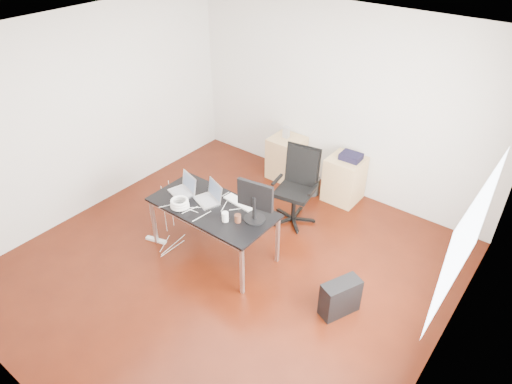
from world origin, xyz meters
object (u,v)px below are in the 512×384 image
Objects in this scene: office_chair at (297,182)px; filing_cabinet_right at (344,179)px; filing_cabinet_left at (286,158)px; pc_tower at (340,298)px; desk at (213,210)px.

office_chair is 1.54× the size of filing_cabinet_right.
office_chair is at bearing -48.10° from filing_cabinet_left.
filing_cabinet_right is at bearing 0.00° from filing_cabinet_left.
pc_tower is (1.37, -1.18, -0.39)m from office_chair.
desk is at bearing -108.70° from filing_cabinet_right.
office_chair is 1.85m from pc_tower.
office_chair reaches higher than filing_cabinet_right.
desk is at bearing -117.96° from office_chair.
filing_cabinet_left is 2.95m from pc_tower.
desk is 2.26m from filing_cabinet_right.
office_chair is 1.17m from filing_cabinet_left.
filing_cabinet_left is 1.00× the size of filing_cabinet_right.
office_chair is at bearing 163.16° from pc_tower.
filing_cabinet_left is at bearing 122.30° from office_chair.
office_chair reaches higher than filing_cabinet_left.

